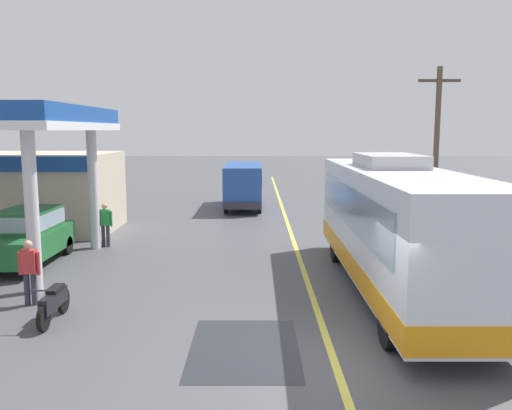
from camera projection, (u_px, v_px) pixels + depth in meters
The scene contains 11 objects.
ground at pixel (283, 208), 29.93m from camera, with size 120.00×120.00×0.00m, color #4C4C51.
lane_divider_stripe at pixel (288, 224), 24.98m from camera, with size 0.16×50.00×0.01m, color #D8CC4C.
wet_puddle_patch at pixel (245, 348), 10.73m from camera, with size 2.20×3.17×0.01m, color #26282D.
coach_bus_main at pixel (396, 229), 14.40m from camera, with size 2.60×11.04×3.69m.
gas_station_roadside at pixel (11, 175), 20.95m from camera, with size 9.10×11.95×5.10m.
car_at_pump at pixel (28, 234), 17.35m from camera, with size 1.70×4.20×1.82m.
minibus_opposing_lane at pixel (244, 182), 29.96m from camera, with size 2.04×6.13×2.44m.
motorcycle_parked_forecourt at pixel (54, 302), 12.21m from camera, with size 0.55×1.80×0.92m.
pedestrian_near_pump at pixel (30, 269), 13.28m from camera, with size 0.55×0.22×1.66m.
pedestrian_by_shop at pixel (105, 222), 19.97m from camera, with size 0.55×0.22×1.66m.
utility_pole_roadside at pixel (437, 145), 23.27m from camera, with size 1.80×0.24×7.08m.
Camera 1 is at (-1.49, -9.61, 4.37)m, focal length 37.36 mm.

